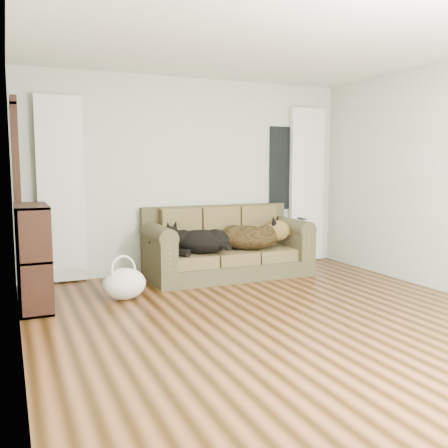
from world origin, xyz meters
name	(u,v)px	position (x,y,z in m)	size (l,w,h in m)	color
floor	(283,321)	(0.00, 0.00, 0.00)	(5.00, 5.00, 0.00)	black
ceiling	(287,32)	(0.00, 0.00, 2.60)	(5.00, 5.00, 0.00)	white
wall_back	(191,176)	(0.00, 2.50, 1.30)	(4.50, 0.04, 2.60)	#ADC1A3
wall_left	(15,186)	(-2.25, 0.00, 1.30)	(0.04, 5.00, 2.60)	#ADC1A3
curtain_left	(61,190)	(-1.70, 2.42, 1.15)	(0.55, 0.08, 2.25)	white
curtain_right	(307,185)	(1.80, 2.42, 1.15)	(0.55, 0.08, 2.25)	white
window_pane	(285,168)	(1.45, 2.47, 1.40)	(0.50, 0.03, 1.20)	black
door_casing	(18,201)	(-2.20, 2.05, 1.05)	(0.07, 0.60, 2.10)	black
sofa	(228,242)	(0.32, 1.97, 0.45)	(2.09, 0.90, 0.86)	#3C3828
dog_black_lab	(198,243)	(-0.14, 1.87, 0.48)	(0.72, 0.50, 0.31)	black
dog_shepherd	(252,238)	(0.62, 1.88, 0.49)	(0.78, 0.55, 0.34)	black
tv_remote	(302,219)	(1.32, 1.78, 0.73)	(0.05, 0.18, 0.02)	black
tote_bag	(124,285)	(-1.19, 1.36, 0.16)	(0.47, 0.37, 0.34)	silver
bookshelf	(33,259)	(-2.09, 1.43, 0.50)	(0.32, 0.84, 1.06)	black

